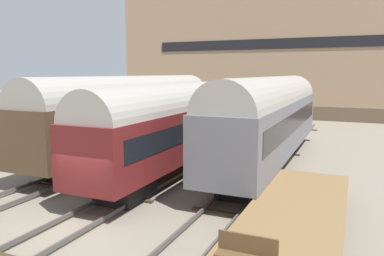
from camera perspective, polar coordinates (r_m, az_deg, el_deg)
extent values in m
plane|color=slate|center=(14.81, -16.50, -13.83)|extent=(200.00, 200.00, 0.00)
cube|color=#4C4742|center=(17.30, -26.26, -10.46)|extent=(0.08, 60.00, 0.16)
cube|color=#3D2D1E|center=(19.77, -20.90, -8.21)|extent=(2.60, 0.24, 0.10)
cube|color=#3D2D1E|center=(24.23, -10.91, -4.78)|extent=(2.60, 0.24, 0.10)
cube|color=#3D2D1E|center=(29.25, -4.24, -2.38)|extent=(2.60, 0.24, 0.10)
cube|color=#3D2D1E|center=(34.59, 0.41, -0.68)|extent=(2.60, 0.24, 0.10)
cube|color=#3D2D1E|center=(40.11, 3.80, 0.56)|extent=(2.60, 0.24, 0.10)
cube|color=#4C4742|center=(15.19, -18.65, -12.62)|extent=(0.08, 60.00, 0.16)
cube|color=#4C4742|center=(14.32, -14.26, -13.75)|extent=(0.08, 60.00, 0.16)
cube|color=#3D2D1E|center=(17.03, -9.90, -10.44)|extent=(2.60, 0.24, 0.10)
cube|color=#3D2D1E|center=(22.06, -1.22, -5.94)|extent=(2.60, 0.24, 0.10)
cube|color=#3D2D1E|center=(27.48, 4.06, -3.09)|extent=(2.60, 0.24, 0.10)
cube|color=#3D2D1E|center=(33.10, 7.55, -1.17)|extent=(2.60, 0.24, 0.10)
cube|color=#3D2D1E|center=(38.84, 10.02, 0.19)|extent=(2.60, 0.24, 0.10)
cube|color=#4C4742|center=(12.80, -2.99, -16.25)|extent=(0.08, 60.00, 0.16)
cube|color=#4C4742|center=(12.28, 3.30, -17.37)|extent=(0.08, 60.00, 0.16)
cube|color=#3D2D1E|center=(15.15, 4.74, -12.78)|extent=(2.60, 0.24, 0.10)
cube|color=#3D2D1E|center=(20.64, 10.21, -7.09)|extent=(2.60, 0.24, 0.10)
cube|color=#3D2D1E|center=(26.35, 13.28, -3.79)|extent=(2.60, 0.24, 0.10)
cube|color=#3D2D1E|center=(32.17, 15.24, -1.67)|extent=(2.60, 0.24, 0.10)
cube|color=#3D2D1E|center=(38.05, 16.59, -0.20)|extent=(2.60, 0.24, 0.10)
cube|color=black|center=(30.78, -2.66, -0.98)|extent=(1.80, 2.40, 1.00)
cube|color=black|center=(20.84, -17.68, -5.93)|extent=(1.80, 2.40, 1.00)
cube|color=#4C3823|center=(25.27, -8.79, 1.31)|extent=(3.05, 18.66, 2.87)
cube|color=black|center=(25.23, -8.81, 2.09)|extent=(3.09, 17.17, 1.03)
cylinder|color=gray|center=(25.13, -8.87, 4.56)|extent=(2.90, 18.29, 2.90)
cube|color=black|center=(28.61, 14.20, -1.95)|extent=(1.80, 2.40, 1.00)
cube|color=black|center=(17.36, 7.60, -8.46)|extent=(1.80, 2.40, 1.00)
cube|color=slate|center=(22.57, 11.87, 0.44)|extent=(2.92, 18.16, 2.92)
cube|color=black|center=(22.52, 11.90, 1.32)|extent=(2.96, 16.71, 1.05)
cylinder|color=gray|center=(22.41, 11.98, 4.14)|extent=(2.78, 17.80, 2.78)
cube|color=black|center=(26.00, 2.94, -2.73)|extent=(1.80, 2.40, 1.00)
cube|color=black|center=(16.86, -10.01, -9.03)|extent=(1.80, 2.40, 1.00)
cube|color=#5B1919|center=(20.92, -2.14, -0.44)|extent=(2.83, 16.19, 2.60)
cube|color=black|center=(20.87, -2.14, 0.41)|extent=(2.87, 14.89, 0.94)
cylinder|color=gray|center=(20.76, -2.16, 3.12)|extent=(2.69, 15.86, 2.69)
cube|color=brown|center=(10.97, 13.40, -16.60)|extent=(3.14, 15.43, 0.10)
cylinder|color=brown|center=(18.37, 13.26, -7.88)|extent=(0.20, 0.20, 0.87)
cylinder|color=brown|center=(18.12, 22.21, -8.52)|extent=(0.20, 0.20, 0.87)
cylinder|color=brown|center=(11.47, 5.98, -17.93)|extent=(0.20, 0.20, 0.87)
cube|color=brown|center=(9.01, 8.48, -17.06)|extent=(1.40, 0.06, 0.45)
cube|color=brown|center=(52.55, 11.75, 3.10)|extent=(38.56, 11.48, 1.62)
cube|color=#9E7F60|center=(52.45, 12.02, 11.96)|extent=(38.56, 11.48, 14.61)
cube|color=black|center=(46.81, 10.53, 12.45)|extent=(26.99, 0.10, 1.20)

